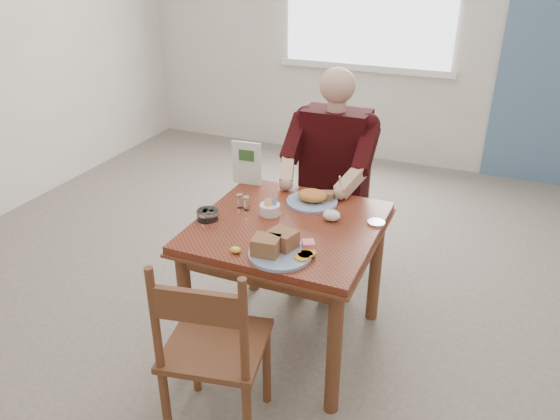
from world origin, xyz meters
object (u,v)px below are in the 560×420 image
at_px(near_plate, 279,247).
at_px(chair_far, 333,207).
at_px(chair_near, 213,350).
at_px(table, 287,242).
at_px(far_plate, 313,198).
at_px(diner, 331,164).

bearing_deg(near_plate, chair_far, 94.07).
bearing_deg(chair_near, table, 85.92).
bearing_deg(far_plate, near_plate, -86.24).
distance_m(table, chair_far, 0.81).
distance_m(table, chair_near, 0.73).
bearing_deg(diner, chair_far, 90.01).
relative_size(chair_far, near_plate, 2.99).
bearing_deg(chair_far, near_plate, -85.93).
xyz_separation_m(diner, near_plate, (0.08, -1.00, -0.02)).
bearing_deg(far_plate, chair_far, 94.41).
bearing_deg(diner, far_plate, -84.69).
distance_m(chair_far, far_plate, 0.61).
relative_size(chair_far, far_plate, 2.65).
relative_size(table, diner, 0.66).
xyz_separation_m(chair_near, far_plate, (0.09, 0.99, 0.30)).
distance_m(diner, near_plate, 1.01).
bearing_deg(chair_near, chair_far, 88.07).
bearing_deg(near_plate, diner, 94.43).
xyz_separation_m(chair_near, near_plate, (0.13, 0.42, 0.31)).
height_order(near_plate, far_plate, near_plate).
bearing_deg(table, far_plate, 81.57).
relative_size(chair_far, chair_near, 1.00).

